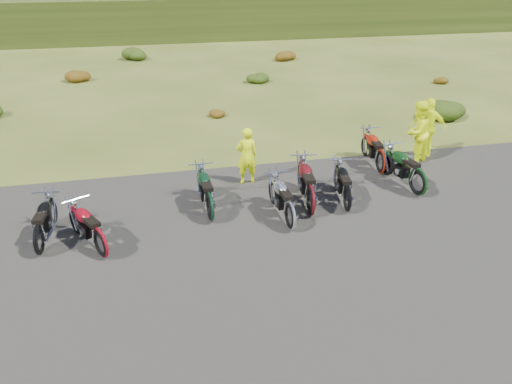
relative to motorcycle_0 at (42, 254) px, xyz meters
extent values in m
plane|color=#404818|center=(5.50, -0.20, 0.00)|extent=(300.00, 300.00, 0.00)
cube|color=black|center=(5.50, -2.20, 0.00)|extent=(20.00, 12.00, 0.04)
ellipsoid|color=#67340C|center=(-0.70, 16.40, 0.38)|extent=(1.30, 1.30, 0.77)
ellipsoid|color=#20350D|center=(2.20, 21.70, 0.46)|extent=(1.56, 1.56, 0.92)
ellipsoid|color=#67340C|center=(5.10, 9.00, 0.23)|extent=(0.77, 0.77, 0.45)
ellipsoid|color=#20350D|center=(8.00, 14.30, 0.31)|extent=(1.03, 1.03, 0.61)
ellipsoid|color=#67340C|center=(10.90, 19.60, 0.38)|extent=(1.30, 1.30, 0.77)
ellipsoid|color=#20350D|center=(13.80, 6.90, 0.46)|extent=(1.56, 1.56, 0.92)
ellipsoid|color=#67340C|center=(16.70, 12.20, 0.23)|extent=(0.77, 0.77, 0.45)
imported|color=#E5F70D|center=(5.00, 2.59, 0.79)|extent=(0.60, 0.42, 1.58)
imported|color=#E5F70D|center=(10.26, 2.96, 0.94)|extent=(1.15, 1.07, 1.89)
imported|color=#E5F70D|center=(10.88, 3.37, 0.91)|extent=(1.14, 0.94, 1.83)
camera|label=1|loc=(2.43, -9.77, 5.75)|focal=35.00mm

